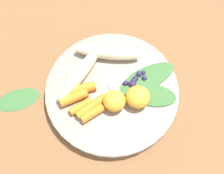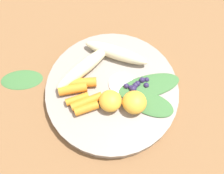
{
  "view_description": "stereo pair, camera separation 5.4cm",
  "coord_description": "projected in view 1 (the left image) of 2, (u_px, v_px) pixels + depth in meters",
  "views": [
    {
      "loc": [
        -0.22,
        -0.04,
        0.54
      ],
      "look_at": [
        0.0,
        0.0,
        0.03
      ],
      "focal_mm": 44.25,
      "sensor_mm": 36.0,
      "label": 1
    },
    {
      "loc": [
        -0.21,
        -0.09,
        0.54
      ],
      "look_at": [
        0.0,
        0.0,
        0.03
      ],
      "focal_mm": 44.25,
      "sensor_mm": 36.0,
      "label": 2
    }
  ],
  "objects": [
    {
      "name": "ground_plane",
      "position": [
        112.0,
        93.0,
        0.58
      ],
      "size": [
        2.4,
        2.4,
        0.0
      ],
      "primitive_type": "plane",
      "color": "brown"
    },
    {
      "name": "bowl",
      "position": [
        112.0,
        91.0,
        0.57
      ],
      "size": [
        0.27,
        0.27,
        0.02
      ],
      "primitive_type": "cylinder",
      "color": "gray",
      "rests_on": "ground_plane"
    },
    {
      "name": "banana_peeled_left",
      "position": [
        79.0,
        74.0,
        0.56
      ],
      "size": [
        0.14,
        0.08,
        0.03
      ],
      "primitive_type": "ellipsoid",
      "rotation": [
        0.0,
        0.0,
        2.74
      ],
      "color": "beige",
      "rests_on": "bowl"
    },
    {
      "name": "banana_peeled_right",
      "position": [
        107.0,
        53.0,
        0.58
      ],
      "size": [
        0.04,
        0.14,
        0.03
      ],
      "primitive_type": "ellipsoid",
      "rotation": [
        0.0,
        0.0,
        1.62
      ],
      "color": "beige",
      "rests_on": "bowl"
    },
    {
      "name": "orange_segment_near",
      "position": [
        138.0,
        97.0,
        0.54
      ],
      "size": [
        0.05,
        0.05,
        0.04
      ],
      "primitive_type": "ellipsoid",
      "color": "#F4A833",
      "rests_on": "bowl"
    },
    {
      "name": "orange_segment_far",
      "position": [
        114.0,
        101.0,
        0.53
      ],
      "size": [
        0.04,
        0.04,
        0.03
      ],
      "primitive_type": "ellipsoid",
      "color": "#F4A833",
      "rests_on": "bowl"
    },
    {
      "name": "carrot_front",
      "position": [
        81.0,
        89.0,
        0.55
      ],
      "size": [
        0.04,
        0.06,
        0.02
      ],
      "primitive_type": "cylinder",
      "rotation": [
        0.0,
        1.57,
        2.04
      ],
      "color": "orange",
      "rests_on": "bowl"
    },
    {
      "name": "carrot_mid_left",
      "position": [
        74.0,
        97.0,
        0.54
      ],
      "size": [
        0.05,
        0.06,
        0.02
      ],
      "primitive_type": "cylinder",
      "rotation": [
        0.0,
        1.57,
        2.18
      ],
      "color": "orange",
      "rests_on": "bowl"
    },
    {
      "name": "carrot_mid_right",
      "position": [
        81.0,
        106.0,
        0.54
      ],
      "size": [
        0.04,
        0.04,
        0.01
      ],
      "primitive_type": "cylinder",
      "rotation": [
        0.0,
        1.57,
        2.34
      ],
      "color": "orange",
      "rests_on": "bowl"
    },
    {
      "name": "carrot_rear",
      "position": [
        91.0,
        107.0,
        0.54
      ],
      "size": [
        0.06,
        0.06,
        0.02
      ],
      "primitive_type": "cylinder",
      "rotation": [
        0.0,
        1.57,
        2.39
      ],
      "color": "orange",
      "rests_on": "bowl"
    },
    {
      "name": "carrot_small",
      "position": [
        92.0,
        113.0,
        0.53
      ],
      "size": [
        0.05,
        0.05,
        0.02
      ],
      "primitive_type": "cylinder",
      "rotation": [
        0.0,
        1.57,
        2.34
      ],
      "color": "orange",
      "rests_on": "bowl"
    },
    {
      "name": "blueberry_pile",
      "position": [
        135.0,
        80.0,
        0.56
      ],
      "size": [
        0.04,
        0.05,
        0.01
      ],
      "color": "#2D234C",
      "rests_on": "bowl"
    },
    {
      "name": "coconut_shred_patch",
      "position": [
        119.0,
        82.0,
        0.57
      ],
      "size": [
        0.05,
        0.05,
        0.0
      ],
      "primitive_type": "cylinder",
      "color": "white",
      "rests_on": "bowl"
    },
    {
      "name": "kale_leaf_left",
      "position": [
        153.0,
        95.0,
        0.55
      ],
      "size": [
        0.05,
        0.1,
        0.0
      ],
      "primitive_type": "ellipsoid",
      "rotation": [
        0.0,
        0.0,
        4.75
      ],
      "color": "#3D7038",
      "rests_on": "bowl"
    },
    {
      "name": "kale_leaf_right",
      "position": [
        147.0,
        78.0,
        0.57
      ],
      "size": [
        0.12,
        0.13,
        0.0
      ],
      "primitive_type": "ellipsoid",
      "rotation": [
        0.0,
        0.0,
        5.39
      ],
      "color": "#3D7038",
      "rests_on": "bowl"
    },
    {
      "name": "kale_leaf_stray",
      "position": [
        18.0,
        99.0,
        0.57
      ],
      "size": [
        0.09,
        0.1,
        0.01
      ],
      "primitive_type": "ellipsoid",
      "rotation": [
        0.0,
        0.0,
        2.07
      ],
      "color": "#3D7038",
      "rests_on": "ground_plane"
    }
  ]
}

